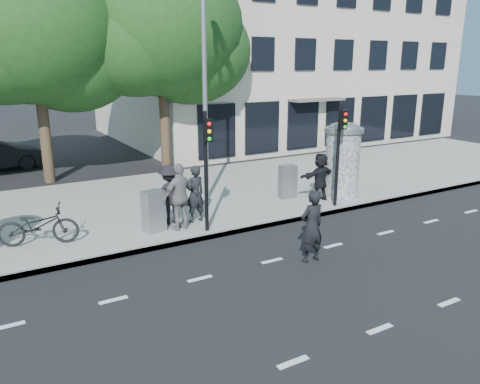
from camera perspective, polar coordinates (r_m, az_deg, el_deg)
ground at (r=10.86m, az=8.11°, el=-10.91°), size 120.00×120.00×0.00m
sidewalk at (r=16.94m, az=-7.67°, el=-0.83°), size 40.00×8.00×0.15m
curb at (r=13.55m, az=-1.18°, el=-4.92°), size 40.00×0.10×0.16m
lane_dash_near at (r=9.46m, az=16.66°, el=-15.71°), size 32.00×0.12×0.01m
lane_dash_far at (r=11.88m, az=3.91°, el=-8.37°), size 32.00×0.12×0.01m
ad_column_right at (r=17.02m, az=12.39°, el=4.09°), size 1.36×1.36×2.65m
traffic_pole_near at (r=12.90m, az=-4.09°, el=3.96°), size 0.22×0.31×3.40m
traffic_pole_far at (r=15.57m, az=12.04°, el=5.66°), size 0.22×0.31×3.40m
street_lamp at (r=15.80m, az=-4.27°, el=15.44°), size 0.25×0.93×8.00m
tree_near_left at (r=20.47m, az=-23.91°, el=17.79°), size 6.80×6.80×8.97m
tree_center at (r=21.33m, az=-9.66°, el=19.37°), size 7.00×7.00×9.30m
building at (r=33.01m, az=3.35°, el=17.57°), size 20.30×15.85×12.00m
ped_b at (r=14.01m, az=-5.51°, el=-0.24°), size 0.69×0.50×1.74m
ped_d at (r=13.96m, az=-8.51°, el=-0.29°), size 1.23×0.81×1.78m
ped_e at (r=13.39m, az=-7.31°, el=-0.58°), size 1.25×0.88×1.94m
ped_f at (r=16.37m, az=9.75°, el=1.82°), size 1.61×0.73×1.68m
man_road at (r=11.66m, az=8.75°, el=-4.16°), size 0.68×0.45×1.84m
bicycle at (r=13.37m, az=-23.39°, el=-3.76°), size 1.26×2.14×1.06m
cabinet_left at (r=13.44m, az=-10.49°, el=-2.32°), size 0.65×0.53×1.19m
cabinet_right at (r=16.61m, az=5.82°, el=1.27°), size 0.61×0.48×1.18m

